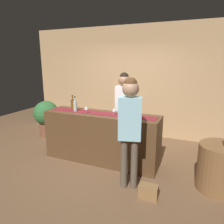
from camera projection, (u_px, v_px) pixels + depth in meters
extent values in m
plane|color=brown|center=(102.00, 160.00, 4.31)|extent=(10.00, 10.00, 0.00)
cube|color=tan|center=(132.00, 81.00, 5.67)|extent=(6.00, 0.12, 2.90)
cube|color=#543821|center=(101.00, 137.00, 4.19)|extent=(2.31, 0.60, 0.99)
cube|color=maroon|center=(101.00, 113.00, 4.08)|extent=(2.20, 0.28, 0.01)
cylinder|color=brown|center=(73.00, 104.00, 4.40)|extent=(0.07, 0.07, 0.21)
cylinder|color=brown|center=(72.00, 98.00, 4.37)|extent=(0.03, 0.03, 0.08)
cylinder|color=black|center=(72.00, 96.00, 4.36)|extent=(0.03, 0.03, 0.02)
cylinder|color=#B2C6C1|center=(75.00, 106.00, 4.23)|extent=(0.07, 0.07, 0.21)
cylinder|color=#B2C6C1|center=(75.00, 99.00, 4.20)|extent=(0.03, 0.03, 0.08)
cylinder|color=black|center=(75.00, 97.00, 4.18)|extent=(0.03, 0.03, 0.02)
cylinder|color=silver|center=(114.00, 115.00, 3.93)|extent=(0.06, 0.06, 0.00)
cylinder|color=silver|center=(114.00, 113.00, 3.92)|extent=(0.01, 0.01, 0.08)
cone|color=silver|center=(114.00, 110.00, 3.91)|extent=(0.07, 0.07, 0.06)
cylinder|color=silver|center=(86.00, 113.00, 4.09)|extent=(0.06, 0.06, 0.00)
cylinder|color=silver|center=(86.00, 111.00, 4.08)|extent=(0.01, 0.01, 0.08)
cone|color=silver|center=(86.00, 108.00, 4.07)|extent=(0.07, 0.07, 0.06)
cylinder|color=#26262B|center=(127.00, 134.00, 4.60)|extent=(0.11, 0.11, 0.82)
cylinder|color=#26262B|center=(120.00, 134.00, 4.66)|extent=(0.11, 0.11, 0.82)
cube|color=white|center=(124.00, 101.00, 4.46)|extent=(0.35, 0.21, 0.65)
sphere|color=#9E7051|center=(124.00, 80.00, 4.35)|extent=(0.25, 0.25, 0.25)
sphere|color=black|center=(124.00, 77.00, 4.34)|extent=(0.19, 0.19, 0.19)
cylinder|color=brown|center=(124.00, 163.00, 3.30)|extent=(0.11, 0.11, 0.82)
cylinder|color=brown|center=(134.00, 164.00, 3.27)|extent=(0.11, 0.11, 0.82)
cube|color=#99D1E0|center=(130.00, 119.00, 3.11)|extent=(0.38, 0.28, 0.65)
sphere|color=tan|center=(131.00, 89.00, 3.01)|extent=(0.25, 0.25, 0.25)
sphere|color=brown|center=(131.00, 84.00, 2.99)|extent=(0.19, 0.19, 0.19)
cylinder|color=brown|center=(220.00, 168.00, 3.24)|extent=(0.68, 0.68, 0.74)
cylinder|color=brown|center=(47.00, 129.00, 5.70)|extent=(0.40, 0.40, 0.35)
sphere|color=#2D6633|center=(46.00, 113.00, 5.59)|extent=(0.66, 0.66, 0.66)
cube|color=olive|center=(148.00, 192.00, 3.07)|extent=(0.28, 0.14, 0.22)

